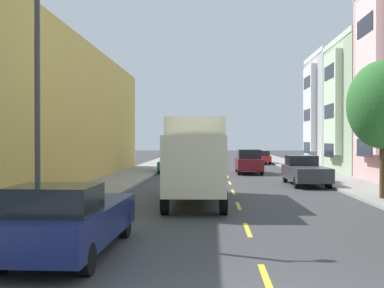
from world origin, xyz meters
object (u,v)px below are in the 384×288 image
at_px(street_tree_second, 383,105).
at_px(parked_wagon_teal, 172,163).
at_px(parked_pickup_charcoal, 305,171).
at_px(parked_suv_white, 181,156).
at_px(street_lamp, 42,81).
at_px(moving_burgundy_sedan, 249,161).
at_px(parked_pickup_navy, 70,220).
at_px(parked_wagon_red, 261,157).
at_px(delivery_box_truck, 196,155).
at_px(parked_sedan_orange, 187,156).

bearing_deg(street_tree_second, parked_wagon_teal, 121.95).
bearing_deg(parked_pickup_charcoal, parked_wagon_teal, 131.14).
relative_size(parked_wagon_teal, parked_suv_white, 0.98).
height_order(street_lamp, moving_burgundy_sedan, street_lamp).
relative_size(parked_suv_white, moving_burgundy_sedan, 1.00).
distance_m(parked_pickup_navy, parked_suv_white, 37.03).
bearing_deg(parked_suv_white, parked_wagon_teal, -90.38).
distance_m(parked_pickup_navy, parked_wagon_red, 41.75).
xyz_separation_m(delivery_box_truck, parked_wagon_teal, (-2.63, 17.83, -1.21)).
relative_size(parked_pickup_navy, parked_sedan_orange, 1.18).
xyz_separation_m(parked_wagon_red, parked_sedan_orange, (-8.48, 4.97, -0.05)).
distance_m(parked_wagon_teal, parked_pickup_charcoal, 13.48).
xyz_separation_m(parked_wagon_red, parked_pickup_charcoal, (0.20, -23.72, 0.02)).
distance_m(parked_wagon_teal, parked_wagon_red, 16.10).
xyz_separation_m(parked_pickup_navy, parked_sedan_orange, (0.15, 45.82, -0.08)).
height_order(street_tree_second, parked_wagon_teal, street_tree_second).
xyz_separation_m(street_lamp, parked_wagon_teal, (1.52, 24.88, -3.58)).
height_order(parked_suv_white, parked_pickup_charcoal, parked_suv_white).
relative_size(parked_wagon_teal, parked_sedan_orange, 1.04).
relative_size(delivery_box_truck, parked_pickup_charcoal, 1.55).
distance_m(parked_pickup_charcoal, moving_burgundy_sedan, 9.57).
bearing_deg(parked_suv_white, street_tree_second, -68.33).
relative_size(street_tree_second, parked_wagon_red, 1.28).
bearing_deg(parked_sedan_orange, parked_suv_white, -90.83).
bearing_deg(parked_suv_white, moving_burgundy_sedan, -60.01).
relative_size(delivery_box_truck, parked_sedan_orange, 1.82).
height_order(parked_wagon_red, parked_suv_white, parked_suv_white).
relative_size(street_lamp, delivery_box_truck, 0.90).
height_order(parked_wagon_teal, parked_pickup_charcoal, parked_pickup_charcoal).
distance_m(street_tree_second, street_lamp, 14.46).
xyz_separation_m(parked_wagon_red, moving_burgundy_sedan, (-2.43, -14.52, 0.18)).
height_order(parked_suv_white, moving_burgundy_sedan, same).
relative_size(parked_pickup_navy, moving_burgundy_sedan, 1.11).
bearing_deg(street_tree_second, delivery_box_truck, -176.87).
xyz_separation_m(parked_suv_white, parked_sedan_orange, (0.13, 8.79, -0.24)).
xyz_separation_m(street_lamp, parked_suv_white, (1.58, 34.62, -3.40)).
distance_m(parked_pickup_navy, moving_burgundy_sedan, 27.05).
bearing_deg(street_lamp, moving_burgundy_sedan, 72.04).
relative_size(parked_wagon_red, parked_suv_white, 0.98).
bearing_deg(street_lamp, delivery_box_truck, 59.53).
height_order(parked_wagon_teal, parked_wagon_red, same).
bearing_deg(parked_suv_white, parked_pickup_charcoal, -66.12).
height_order(street_tree_second, street_lamp, street_lamp).
bearing_deg(moving_burgundy_sedan, parked_suv_white, 119.99).
height_order(delivery_box_truck, parked_wagon_red, delivery_box_truck).
distance_m(street_tree_second, parked_pickup_charcoal, 8.23).
xyz_separation_m(street_lamp, delivery_box_truck, (4.15, 7.06, -2.37)).
relative_size(parked_wagon_teal, parked_pickup_charcoal, 0.89).
xyz_separation_m(parked_pickup_navy, parked_suv_white, (0.03, 37.02, 0.16)).
height_order(parked_wagon_red, moving_burgundy_sedan, moving_burgundy_sedan).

